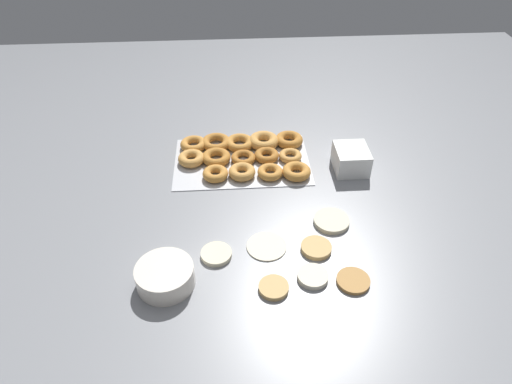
{
  "coord_description": "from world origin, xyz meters",
  "views": [
    {
      "loc": [
        0.11,
        1.02,
        0.96
      ],
      "look_at": [
        0.04,
        -0.1,
        0.04
      ],
      "focal_mm": 32.0,
      "sensor_mm": 36.0,
      "label": 1
    }
  ],
  "objects_px": {
    "pancake_5": "(274,288)",
    "batter_bowl": "(165,276)",
    "pancake_2": "(216,254)",
    "pancake_4": "(313,276)",
    "pancake_1": "(316,248)",
    "pancake_6": "(353,281)",
    "pancake_0": "(267,246)",
    "pancake_3": "(331,221)",
    "container_stack": "(351,159)",
    "donut_tray": "(244,155)"
  },
  "relations": [
    {
      "from": "pancake_3",
      "to": "pancake_6",
      "type": "height_order",
      "value": "pancake_3"
    },
    {
      "from": "pancake_1",
      "to": "pancake_4",
      "type": "xyz_separation_m",
      "value": [
        0.03,
        0.1,
        0.0
      ]
    },
    {
      "from": "pancake_0",
      "to": "pancake_5",
      "type": "distance_m",
      "value": 0.15
    },
    {
      "from": "pancake_0",
      "to": "pancake_6",
      "type": "xyz_separation_m",
      "value": [
        -0.22,
        0.15,
        0.0
      ]
    },
    {
      "from": "pancake_2",
      "to": "pancake_4",
      "type": "distance_m",
      "value": 0.28
    },
    {
      "from": "pancake_4",
      "to": "pancake_5",
      "type": "xyz_separation_m",
      "value": [
        0.11,
        0.03,
        -0.0
      ]
    },
    {
      "from": "pancake_0",
      "to": "batter_bowl",
      "type": "relative_size",
      "value": 0.75
    },
    {
      "from": "pancake_1",
      "to": "pancake_6",
      "type": "relative_size",
      "value": 0.99
    },
    {
      "from": "batter_bowl",
      "to": "container_stack",
      "type": "xyz_separation_m",
      "value": [
        -0.6,
        -0.47,
        0.01
      ]
    },
    {
      "from": "pancake_3",
      "to": "pancake_5",
      "type": "height_order",
      "value": "same"
    },
    {
      "from": "pancake_2",
      "to": "batter_bowl",
      "type": "height_order",
      "value": "batter_bowl"
    },
    {
      "from": "pancake_5",
      "to": "batter_bowl",
      "type": "distance_m",
      "value": 0.29
    },
    {
      "from": "pancake_1",
      "to": "donut_tray",
      "type": "relative_size",
      "value": 0.18
    },
    {
      "from": "pancake_5",
      "to": "batter_bowl",
      "type": "bearing_deg",
      "value": -7.76
    },
    {
      "from": "pancake_4",
      "to": "batter_bowl",
      "type": "height_order",
      "value": "batter_bowl"
    },
    {
      "from": "pancake_1",
      "to": "pancake_4",
      "type": "relative_size",
      "value": 1.06
    },
    {
      "from": "pancake_2",
      "to": "container_stack",
      "type": "distance_m",
      "value": 0.61
    },
    {
      "from": "pancake_2",
      "to": "batter_bowl",
      "type": "xyz_separation_m",
      "value": [
        0.13,
        0.09,
        0.02
      ]
    },
    {
      "from": "batter_bowl",
      "to": "container_stack",
      "type": "distance_m",
      "value": 0.77
    },
    {
      "from": "pancake_5",
      "to": "container_stack",
      "type": "height_order",
      "value": "container_stack"
    },
    {
      "from": "pancake_4",
      "to": "pancake_5",
      "type": "distance_m",
      "value": 0.11
    },
    {
      "from": "pancake_6",
      "to": "batter_bowl",
      "type": "height_order",
      "value": "batter_bowl"
    },
    {
      "from": "pancake_6",
      "to": "pancake_4",
      "type": "bearing_deg",
      "value": -11.07
    },
    {
      "from": "pancake_3",
      "to": "container_stack",
      "type": "bearing_deg",
      "value": -113.66
    },
    {
      "from": "pancake_5",
      "to": "batter_bowl",
      "type": "relative_size",
      "value": 0.52
    },
    {
      "from": "pancake_0",
      "to": "pancake_4",
      "type": "height_order",
      "value": "pancake_4"
    },
    {
      "from": "pancake_6",
      "to": "pancake_3",
      "type": "bearing_deg",
      "value": -86.86
    },
    {
      "from": "donut_tray",
      "to": "pancake_5",
      "type": "bearing_deg",
      "value": 94.78
    },
    {
      "from": "pancake_3",
      "to": "pancake_6",
      "type": "relative_size",
      "value": 1.22
    },
    {
      "from": "pancake_5",
      "to": "pancake_6",
      "type": "distance_m",
      "value": 0.21
    },
    {
      "from": "pancake_0",
      "to": "batter_bowl",
      "type": "bearing_deg",
      "value": 22.66
    },
    {
      "from": "pancake_2",
      "to": "pancake_6",
      "type": "height_order",
      "value": "pancake_2"
    },
    {
      "from": "pancake_4",
      "to": "pancake_6",
      "type": "distance_m",
      "value": 0.11
    },
    {
      "from": "pancake_4",
      "to": "container_stack",
      "type": "bearing_deg",
      "value": -113.59
    },
    {
      "from": "pancake_3",
      "to": "donut_tray",
      "type": "relative_size",
      "value": 0.23
    },
    {
      "from": "donut_tray",
      "to": "container_stack",
      "type": "xyz_separation_m",
      "value": [
        -0.37,
        0.08,
        0.02
      ]
    },
    {
      "from": "pancake_6",
      "to": "donut_tray",
      "type": "xyz_separation_m",
      "value": [
        0.26,
        -0.59,
        0.01
      ]
    },
    {
      "from": "pancake_6",
      "to": "pancake_1",
      "type": "bearing_deg",
      "value": -57.71
    },
    {
      "from": "pancake_1",
      "to": "pancake_5",
      "type": "height_order",
      "value": "pancake_1"
    },
    {
      "from": "pancake_1",
      "to": "container_stack",
      "type": "xyz_separation_m",
      "value": [
        -0.18,
        -0.38,
        0.03
      ]
    },
    {
      "from": "pancake_3",
      "to": "pancake_4",
      "type": "bearing_deg",
      "value": 66.5
    },
    {
      "from": "donut_tray",
      "to": "container_stack",
      "type": "relative_size",
      "value": 3.75
    },
    {
      "from": "pancake_4",
      "to": "pancake_5",
      "type": "bearing_deg",
      "value": 15.44
    },
    {
      "from": "pancake_2",
      "to": "pancake_4",
      "type": "height_order",
      "value": "same"
    },
    {
      "from": "pancake_5",
      "to": "container_stack",
      "type": "bearing_deg",
      "value": -121.92
    },
    {
      "from": "donut_tray",
      "to": "pancake_3",
      "type": "bearing_deg",
      "value": 125.31
    },
    {
      "from": "pancake_5",
      "to": "pancake_6",
      "type": "height_order",
      "value": "pancake_5"
    },
    {
      "from": "pancake_4",
      "to": "pancake_6",
      "type": "relative_size",
      "value": 0.93
    },
    {
      "from": "pancake_3",
      "to": "pancake_4",
      "type": "xyz_separation_m",
      "value": [
        0.09,
        0.21,
        0.0
      ]
    },
    {
      "from": "pancake_6",
      "to": "donut_tray",
      "type": "bearing_deg",
      "value": -65.82
    }
  ]
}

